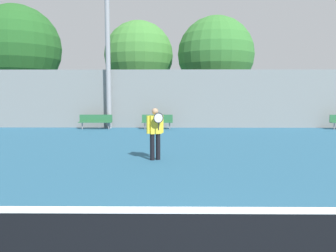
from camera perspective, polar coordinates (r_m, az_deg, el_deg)
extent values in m
cube|color=white|center=(3.03, 5.82, -14.41)|extent=(11.67, 0.04, 0.05)
cylinder|color=black|center=(10.02, -2.76, -3.68)|extent=(0.14, 0.14, 0.81)
cylinder|color=black|center=(10.09, -1.74, -3.61)|extent=(0.14, 0.14, 0.81)
cube|color=yellow|center=(9.96, -2.27, 0.23)|extent=(0.40, 0.32, 0.56)
cylinder|color=yellow|center=(9.89, -3.48, 0.23)|extent=(0.10, 0.10, 0.54)
cylinder|color=yellow|center=(10.05, -1.07, 0.33)|extent=(0.10, 0.10, 0.54)
sphere|color=tan|center=(9.93, -2.28, 2.56)|extent=(0.19, 0.19, 0.19)
cylinder|color=black|center=(9.71, -1.67, -0.08)|extent=(0.03, 0.03, 0.22)
torus|color=black|center=(9.69, -1.68, 1.42)|extent=(0.30, 0.15, 0.31)
cylinder|color=silver|center=(9.69, -1.68, 1.42)|extent=(0.25, 0.11, 0.27)
cylinder|color=gray|center=(20.77, 26.96, -0.01)|extent=(0.06, 0.06, 0.38)
cube|color=#28663D|center=(19.09, -12.54, 0.66)|extent=(1.88, 0.40, 0.04)
cylinder|color=gray|center=(19.29, -14.71, 0.03)|extent=(0.06, 0.06, 0.38)
cylinder|color=gray|center=(18.95, -10.31, 0.03)|extent=(0.06, 0.06, 0.38)
cube|color=#28663D|center=(19.25, -12.44, 1.36)|extent=(1.88, 0.04, 0.40)
cube|color=#28663D|center=(18.61, -1.89, 0.67)|extent=(1.76, 0.40, 0.04)
cylinder|color=gray|center=(18.67, -4.05, 0.02)|extent=(0.06, 0.06, 0.38)
cylinder|color=gray|center=(18.61, 0.28, 0.02)|extent=(0.06, 0.06, 0.38)
cube|color=#28663D|center=(18.77, -1.87, 1.38)|extent=(1.76, 0.04, 0.40)
cylinder|color=#939399|center=(19.55, -10.41, 11.97)|extent=(0.28, 0.28, 8.40)
cube|color=gray|center=(19.45, 1.38, 4.76)|extent=(25.12, 0.06, 3.43)
cylinder|color=brown|center=(23.90, 8.19, 3.91)|extent=(0.51, 0.51, 2.62)
sphere|color=#387A33|center=(24.05, 8.31, 12.19)|extent=(5.39, 5.39, 5.39)
cylinder|color=brown|center=(27.81, -24.41, 3.92)|extent=(0.45, 0.45, 2.83)
sphere|color=#235B23|center=(28.00, -24.76, 12.16)|extent=(6.51, 6.51, 6.51)
cylinder|color=brown|center=(25.71, -5.04, 4.30)|extent=(0.33, 0.33, 2.83)
sphere|color=#428438|center=(25.87, -5.11, 12.11)|extent=(5.26, 5.26, 5.26)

